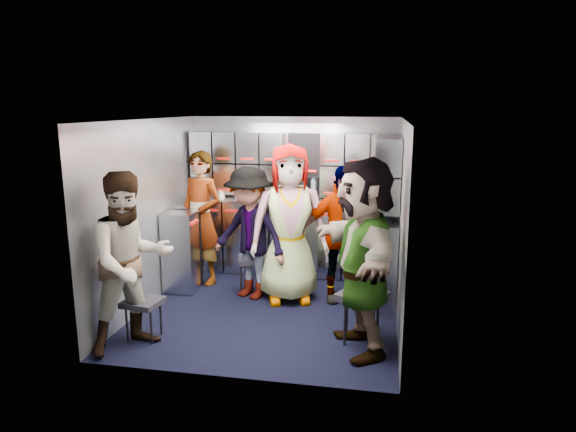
% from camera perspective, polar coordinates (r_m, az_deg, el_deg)
% --- Properties ---
extents(floor, '(3.00, 3.00, 0.00)m').
position_cam_1_polar(floor, '(5.87, -2.07, -10.32)').
color(floor, black).
rests_on(floor, ground).
extents(wall_back, '(2.80, 0.04, 2.10)m').
position_cam_1_polar(wall_back, '(6.99, 0.56, 2.35)').
color(wall_back, gray).
rests_on(wall_back, ground).
extents(wall_left, '(0.04, 3.00, 2.10)m').
position_cam_1_polar(wall_left, '(6.01, -15.28, 0.28)').
color(wall_left, gray).
rests_on(wall_left, ground).
extents(wall_right, '(0.04, 3.00, 2.10)m').
position_cam_1_polar(wall_right, '(5.42, 12.43, -0.84)').
color(wall_right, gray).
rests_on(wall_right, ground).
extents(ceiling, '(2.80, 3.00, 0.02)m').
position_cam_1_polar(ceiling, '(5.42, -2.24, 10.64)').
color(ceiling, silver).
rests_on(ceiling, wall_back).
extents(cart_bank_back, '(2.68, 0.38, 0.99)m').
position_cam_1_polar(cart_bank_back, '(6.91, 0.24, -2.48)').
color(cart_bank_back, '#A2A6B2').
rests_on(cart_bank_back, ground).
extents(cart_bank_left, '(0.38, 0.76, 0.99)m').
position_cam_1_polar(cart_bank_left, '(6.56, -11.24, -3.54)').
color(cart_bank_left, '#A2A6B2').
rests_on(cart_bank_left, ground).
extents(counter, '(2.68, 0.42, 0.03)m').
position_cam_1_polar(counter, '(6.80, 0.25, 1.76)').
color(counter, silver).
rests_on(counter, cart_bank_back).
extents(locker_bank_back, '(2.68, 0.28, 0.82)m').
position_cam_1_polar(locker_bank_back, '(6.79, 0.34, 5.80)').
color(locker_bank_back, '#A2A6B2').
rests_on(locker_bank_back, wall_back).
extents(locker_bank_right, '(0.28, 1.00, 0.82)m').
position_cam_1_polar(locker_bank_right, '(6.03, 11.02, 4.77)').
color(locker_bank_right, '#A2A6B2').
rests_on(locker_bank_right, wall_right).
extents(right_cabinet, '(0.28, 1.20, 1.00)m').
position_cam_1_polar(right_cabinet, '(6.14, 10.64, -4.55)').
color(right_cabinet, '#A2A6B2').
rests_on(right_cabinet, ground).
extents(coffee_niche, '(0.46, 0.16, 0.84)m').
position_cam_1_polar(coffee_niche, '(6.82, 1.93, 5.65)').
color(coffee_niche, black).
rests_on(coffee_niche, wall_back).
extents(red_latch_strip, '(2.60, 0.02, 0.03)m').
position_cam_1_polar(red_latch_strip, '(6.63, -0.07, 0.31)').
color(red_latch_strip, '#9D140E').
rests_on(red_latch_strip, cart_bank_back).
extents(jump_seat_near_left, '(0.38, 0.37, 0.40)m').
position_cam_1_polar(jump_seat_near_left, '(5.25, -15.82, -9.42)').
color(jump_seat_near_left, black).
rests_on(jump_seat_near_left, ground).
extents(jump_seat_mid_left, '(0.45, 0.44, 0.44)m').
position_cam_1_polar(jump_seat_mid_left, '(6.29, -3.79, -5.01)').
color(jump_seat_mid_left, black).
rests_on(jump_seat_mid_left, ground).
extents(jump_seat_center, '(0.37, 0.35, 0.43)m').
position_cam_1_polar(jump_seat_center, '(6.19, 0.45, -5.37)').
color(jump_seat_center, black).
rests_on(jump_seat_center, ground).
extents(jump_seat_mid_right, '(0.42, 0.40, 0.44)m').
position_cam_1_polar(jump_seat_mid_right, '(6.22, 5.94, -5.19)').
color(jump_seat_mid_right, black).
rests_on(jump_seat_mid_right, ground).
extents(jump_seat_near_right, '(0.54, 0.53, 0.49)m').
position_cam_1_polar(jump_seat_near_right, '(5.03, 8.26, -9.05)').
color(jump_seat_near_right, black).
rests_on(jump_seat_near_right, ground).
extents(attendant_standing, '(0.72, 0.60, 1.70)m').
position_cam_1_polar(attendant_standing, '(6.59, -9.65, -0.23)').
color(attendant_standing, black).
rests_on(attendant_standing, ground).
extents(attendant_arc_a, '(1.01, 1.03, 1.68)m').
position_cam_1_polar(attendant_arc_a, '(4.94, -17.06, -4.92)').
color(attendant_arc_a, black).
rests_on(attendant_arc_a, ground).
extents(attendant_arc_b, '(1.16, 0.95, 1.56)m').
position_cam_1_polar(attendant_arc_b, '(6.02, -4.27, -1.92)').
color(attendant_arc_b, black).
rests_on(attendant_arc_b, ground).
extents(attendant_arc_c, '(1.02, 0.80, 1.83)m').
position_cam_1_polar(attendant_arc_c, '(5.88, 0.15, -0.89)').
color(attendant_arc_c, black).
rests_on(attendant_arc_c, ground).
extents(attendant_arc_d, '(0.99, 0.58, 1.59)m').
position_cam_1_polar(attendant_arc_d, '(5.94, 5.88, -2.02)').
color(attendant_arc_d, black).
rests_on(attendant_arc_d, ground).
extents(attendant_arc_e, '(1.08, 1.76, 1.81)m').
position_cam_1_polar(attendant_arc_e, '(4.71, 8.33, -4.47)').
color(attendant_arc_e, black).
rests_on(attendant_arc_e, ground).
extents(bottle_left, '(0.07, 0.07, 0.23)m').
position_cam_1_polar(bottle_left, '(6.85, -4.59, 2.92)').
color(bottle_left, white).
rests_on(bottle_left, counter).
extents(bottle_mid, '(0.07, 0.07, 0.23)m').
position_cam_1_polar(bottle_mid, '(6.89, -5.65, 2.95)').
color(bottle_mid, white).
rests_on(bottle_mid, counter).
extents(bottle_right, '(0.06, 0.06, 0.27)m').
position_cam_1_polar(bottle_right, '(6.67, 2.83, 2.84)').
color(bottle_right, white).
rests_on(bottle_right, counter).
extents(cup_left, '(0.09, 0.09, 0.10)m').
position_cam_1_polar(cup_left, '(6.95, -7.42, 2.46)').
color(cup_left, tan).
rests_on(cup_left, counter).
extents(cup_right, '(0.09, 0.09, 0.11)m').
position_cam_1_polar(cup_right, '(6.63, 6.87, 2.02)').
color(cup_right, tan).
rests_on(cup_right, counter).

